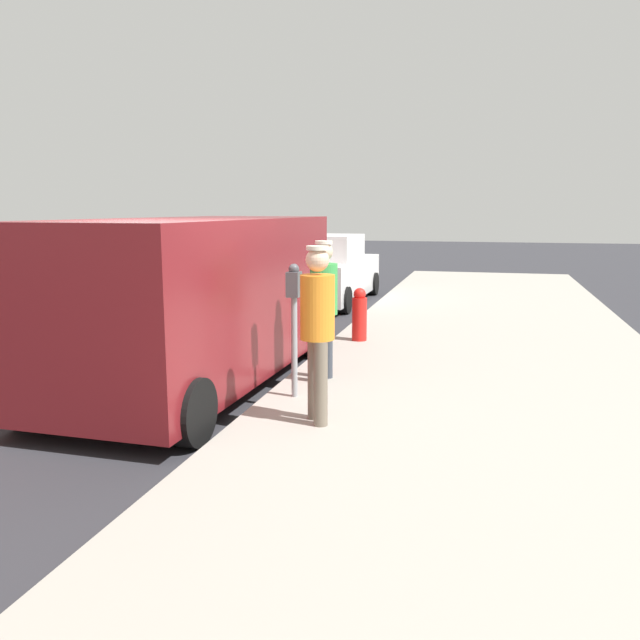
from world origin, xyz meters
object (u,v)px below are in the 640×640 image
parking_meter_near (294,307)px  fire_hydrant (359,315)px  pedestrian_in_green (324,301)px  parked_sedan_ahead (325,272)px  parked_van (198,297)px  pedestrian_in_orange (317,322)px

parking_meter_near → fire_hydrant: 3.42m
parking_meter_near → fire_hydrant: size_ratio=1.77×
pedestrian_in_green → fire_hydrant: 2.62m
parked_sedan_ahead → fire_hydrant: parked_sedan_ahead is taller
parked_sedan_ahead → fire_hydrant: bearing=-70.3°
parking_meter_near → parked_van: parked_van is taller
parking_meter_near → parked_van: 1.66m
pedestrian_in_orange → parked_sedan_ahead: (-2.22, 9.32, -0.42)m
parked_van → fire_hydrant: (1.60, 2.66, -0.59)m
parking_meter_near → pedestrian_in_green: size_ratio=0.88×
fire_hydrant → pedestrian_in_orange: bearing=-84.8°
parked_van → parked_sedan_ahead: 7.81m
parked_van → fire_hydrant: bearing=59.0°
fire_hydrant → parked_sedan_ahead: bearing=109.7°
pedestrian_in_orange → parked_van: size_ratio=0.34×
fire_hydrant → parking_meter_near: bearing=-91.7°
parking_meter_near → parked_van: bearing=154.7°
parked_van → parked_sedan_ahead: bearing=91.8°
pedestrian_in_orange → fire_hydrant: 4.24m
parking_meter_near → pedestrian_in_orange: bearing=-59.3°
parked_sedan_ahead → parked_van: bearing=-88.2°
parked_van → pedestrian_in_orange: bearing=-37.5°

